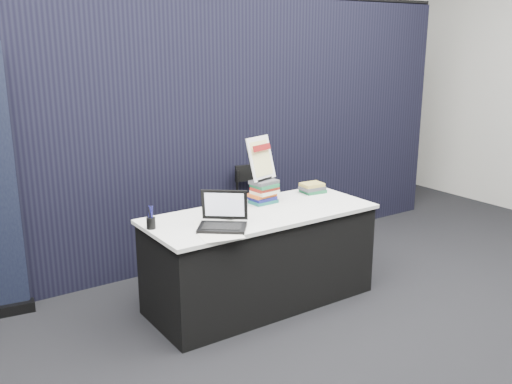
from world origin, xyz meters
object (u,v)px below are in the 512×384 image
Objects in this scene: laptop at (219,219)px; info_sign at (261,159)px; book_stack_short at (313,188)px; book_stack_tall at (263,192)px; stacking_chair at (263,208)px; display_table at (260,257)px.

info_sign is (0.61, 0.36, 0.30)m from laptop.
book_stack_short is at bearing -17.18° from info_sign.
stacking_chair is (0.40, 0.56, -0.35)m from book_stack_tall.
book_stack_short is (1.15, 0.35, -0.02)m from laptop.
info_sign is at bearing 178.78° from book_stack_short.
stacking_chair is at bearing 104.34° from book_stack_short.
book_stack_tall is 0.77m from stacking_chair.
laptop is at bearing -127.99° from stacking_chair.
book_stack_tall is (0.61, 0.33, 0.03)m from laptop.
book_stack_tall is (0.16, 0.19, 0.47)m from display_table.
info_sign is (0.16, 0.22, 0.73)m from display_table.
laptop reaches higher than book_stack_short.
stacking_chair reaches higher than book_stack_short.
display_table is 5.02× the size of info_sign.
laptop is at bearing -162.95° from display_table.
display_table is at bearing -163.11° from book_stack_short.
laptop reaches higher than display_table.
info_sign is 0.90m from stacking_chair.
info_sign is at bearing 69.03° from laptop.
display_table is 4.12× the size of laptop.
book_stack_tall is 0.23× the size of stacking_chair.
info_sign is (-0.53, 0.01, 0.32)m from book_stack_short.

